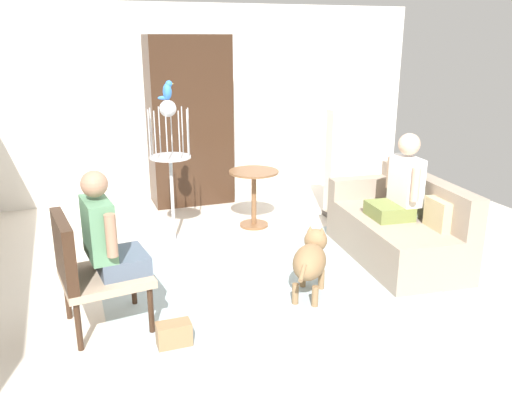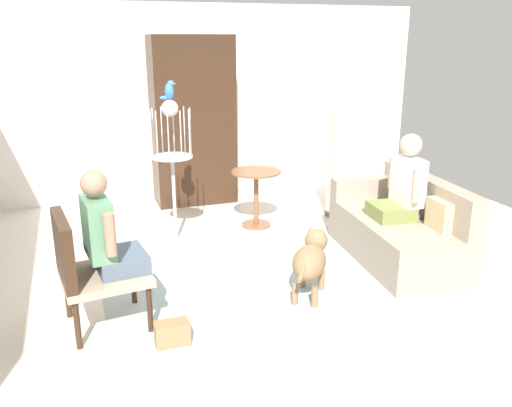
{
  "view_description": "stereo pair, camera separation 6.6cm",
  "coord_description": "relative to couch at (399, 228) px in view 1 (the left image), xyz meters",
  "views": [
    {
      "loc": [
        -1.71,
        -4.11,
        2.15
      ],
      "look_at": [
        -0.24,
        -0.09,
        0.8
      ],
      "focal_mm": 37.27,
      "sensor_mm": 36.0,
      "label": 1
    },
    {
      "loc": [
        -1.64,
        -4.14,
        2.15
      ],
      "look_at": [
        -0.24,
        -0.09,
        0.8
      ],
      "focal_mm": 37.27,
      "sensor_mm": 36.0,
      "label": 2
    }
  ],
  "objects": [
    {
      "name": "ground_plane",
      "position": [
        -1.37,
        -0.12,
        -0.31
      ],
      "size": [
        7.41,
        7.41,
        0.0
      ],
      "primitive_type": "plane",
      "color": "beige"
    },
    {
      "name": "back_wall",
      "position": [
        -1.37,
        3.03,
        0.98
      ],
      "size": [
        6.59,
        0.12,
        2.58
      ],
      "primitive_type": "cube",
      "color": "silver",
      "rests_on": "ground"
    },
    {
      "name": "area_rug",
      "position": [
        -1.5,
        -0.03,
        -0.3
      ],
      "size": [
        2.83,
        2.16,
        0.01
      ],
      "primitive_type": "cube",
      "color": "#9EB2B7",
      "rests_on": "ground"
    },
    {
      "name": "couch",
      "position": [
        0.0,
        0.0,
        0.0
      ],
      "size": [
        0.96,
        1.67,
        0.82
      ],
      "color": "gray",
      "rests_on": "ground"
    },
    {
      "name": "armchair",
      "position": [
        -3.02,
        -0.41,
        0.22
      ],
      "size": [
        0.7,
        0.68,
        0.92
      ],
      "color": "#382316",
      "rests_on": "ground"
    },
    {
      "name": "person_on_couch",
      "position": [
        -0.04,
        -0.02,
        0.47
      ],
      "size": [
        0.47,
        0.55,
        0.83
      ],
      "color": "olive"
    },
    {
      "name": "person_on_armchair",
      "position": [
        -2.86,
        -0.39,
        0.44
      ],
      "size": [
        0.47,
        0.56,
        0.8
      ],
      "color": "#4E5D70"
    },
    {
      "name": "round_end_table",
      "position": [
        -1.06,
        1.36,
        0.14
      ],
      "size": [
        0.58,
        0.58,
        0.68
      ],
      "color": "brown",
      "rests_on": "ground"
    },
    {
      "name": "dog",
      "position": [
        -1.19,
        -0.44,
        0.02
      ],
      "size": [
        0.54,
        0.7,
        0.54
      ],
      "color": "olive",
      "rests_on": "ground"
    },
    {
      "name": "bird_cage_stand",
      "position": [
        -2.06,
        1.16,
        0.54
      ],
      "size": [
        0.43,
        0.43,
        1.54
      ],
      "color": "silver",
      "rests_on": "ground"
    },
    {
      "name": "parrot",
      "position": [
        -2.06,
        1.16,
        1.33
      ],
      "size": [
        0.17,
        0.1,
        0.19
      ],
      "color": "blue",
      "rests_on": "bird_cage_stand"
    },
    {
      "name": "column_lamp",
      "position": [
        -0.01,
        1.37,
        0.35
      ],
      "size": [
        0.2,
        0.2,
        1.33
      ],
      "color": "#4C4742",
      "rests_on": "ground"
    },
    {
      "name": "armoire_cabinet",
      "position": [
        -1.51,
        2.62,
        0.78
      ],
      "size": [
        1.05,
        0.56,
        2.18
      ],
      "primitive_type": "cube",
      "color": "#382316",
      "rests_on": "ground"
    },
    {
      "name": "handbag",
      "position": [
        -2.48,
        -0.84,
        -0.22
      ],
      "size": [
        0.25,
        0.14,
        0.18
      ],
      "primitive_type": "cube",
      "color": "#99724C",
      "rests_on": "ground"
    }
  ]
}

